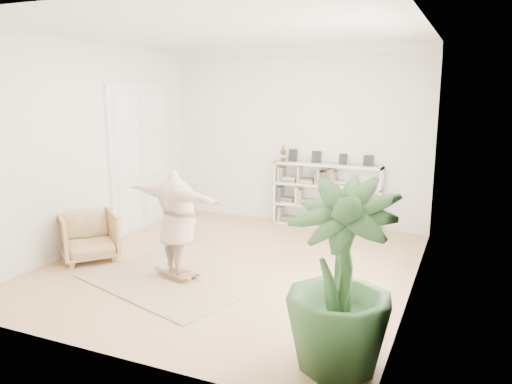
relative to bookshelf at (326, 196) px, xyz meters
The scene contains 9 objects.
floor 2.98m from the bookshelf, 104.79° to the right, with size 6.00×6.00×0.00m, color tan.
room_shell 2.97m from the bookshelf, behind, with size 6.00×6.00×6.00m.
doors 3.84m from the bookshelf, 156.24° to the right, with size 0.09×1.78×2.92m.
bookshelf is the anchor object (origin of this frame).
armchair 4.64m from the bookshelf, 131.07° to the right, with size 0.85×0.87×0.80m, color tan.
rug 3.89m from the bookshelf, 108.68° to the right, with size 2.50×2.00×0.02m, color tan.
rocker_board 3.88m from the bookshelf, 108.68° to the right, with size 0.59×0.45×0.11m.
person 3.84m from the bookshelf, 108.68° to the right, with size 1.90×0.52×1.54m, color tan.
houseplant 5.31m from the bookshelf, 72.92° to the right, with size 1.08×1.08×1.93m, color #30582C.
Camera 1 is at (3.40, -6.80, 2.77)m, focal length 35.00 mm.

